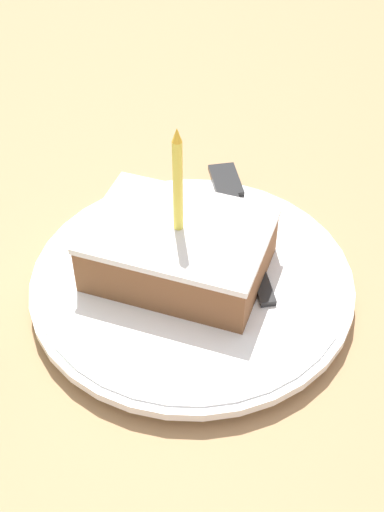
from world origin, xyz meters
TOP-DOWN VIEW (x-y plane):
  - ground_plane at (0.00, 0.00)m, footprint 2.40×2.40m
  - plate at (-0.01, 0.02)m, footprint 0.25×0.25m
  - cake_slice at (-0.01, 0.01)m, footprint 0.10×0.13m
  - fork at (-0.09, 0.04)m, footprint 0.16×0.10m

SIDE VIEW (x-z plane):
  - ground_plane at x=0.00m, z-range -0.04..0.00m
  - plate at x=-0.01m, z-range 0.00..0.02m
  - fork at x=-0.09m, z-range 0.02..0.02m
  - cake_slice at x=-0.01m, z-range -0.03..0.11m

